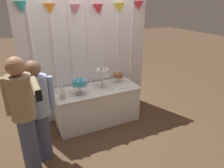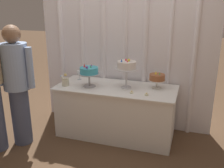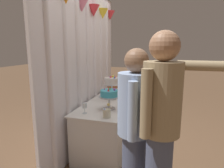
{
  "view_description": "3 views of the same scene",
  "coord_description": "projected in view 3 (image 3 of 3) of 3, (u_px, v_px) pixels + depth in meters",
  "views": [
    {
      "loc": [
        -1.34,
        -3.38,
        2.35
      ],
      "look_at": [
        0.33,
        0.09,
        0.78
      ],
      "focal_mm": 33.09,
      "sensor_mm": 36.0,
      "label": 1
    },
    {
      "loc": [
        0.99,
        -3.11,
        1.86
      ],
      "look_at": [
        -0.03,
        0.0,
        0.8
      ],
      "focal_mm": 40.79,
      "sensor_mm": 36.0,
      "label": 2
    },
    {
      "loc": [
        -2.91,
        -0.81,
        1.61
      ],
      "look_at": [
        0.31,
        0.17,
        0.96
      ],
      "focal_mm": 31.23,
      "sensor_mm": 36.0,
      "label": 3
    }
  ],
  "objects": [
    {
      "name": "flower_vase",
      "position": [
        107.0,
        113.0,
        2.44
      ],
      "size": [
        0.13,
        0.12,
        0.18
      ],
      "color": "beige",
      "rests_on": "cake_table"
    },
    {
      "name": "cake_table",
      "position": [
        111.0,
        123.0,
        3.23
      ],
      "size": [
        1.67,
        0.73,
        0.73
      ],
      "color": "white",
      "rests_on": "ground_plane"
    },
    {
      "name": "tealight_far_left",
      "position": [
        125.0,
        98.0,
        3.36
      ],
      "size": [
        0.05,
        0.05,
        0.03
      ],
      "color": "beige",
      "rests_on": "cake_table"
    },
    {
      "name": "guest_girl_blue_dress",
      "position": [
        162.0,
        125.0,
        1.59
      ],
      "size": [
        0.43,
        0.85,
        1.74
      ],
      "color": "#4C5675",
      "rests_on": "ground_plane"
    },
    {
      "name": "cake_display_leftmost",
      "position": [
        109.0,
        94.0,
        2.75
      ],
      "size": [
        0.3,
        0.3,
        0.32
      ],
      "color": "#B2B2B7",
      "rests_on": "cake_table"
    },
    {
      "name": "guest_man_dark_suit",
      "position": [
        135.0,
        125.0,
        1.88
      ],
      "size": [
        0.51,
        0.36,
        1.6
      ],
      "color": "#4C5675",
      "rests_on": "ground_plane"
    },
    {
      "name": "wine_glass",
      "position": [
        85.0,
        106.0,
        2.59
      ],
      "size": [
        0.06,
        0.06,
        0.14
      ],
      "color": "silver",
      "rests_on": "cake_table"
    },
    {
      "name": "draped_curtain",
      "position": [
        86.0,
        62.0,
        3.13
      ],
      "size": [
        2.64,
        0.2,
        2.54
      ],
      "color": "white",
      "rests_on": "ground_plane"
    },
    {
      "name": "cake_display_rightmost",
      "position": [
        113.0,
        86.0,
        3.68
      ],
      "size": [
        0.24,
        0.24,
        0.24
      ],
      "color": "silver",
      "rests_on": "cake_table"
    },
    {
      "name": "cake_display_center",
      "position": [
        112.0,
        82.0,
        3.24
      ],
      "size": [
        0.31,
        0.31,
        0.41
      ],
      "color": "silver",
      "rests_on": "cake_table"
    },
    {
      "name": "tealight_near_left",
      "position": [
        129.0,
        95.0,
        3.54
      ],
      "size": [
        0.05,
        0.05,
        0.04
      ],
      "color": "beige",
      "rests_on": "cake_table"
    },
    {
      "name": "ground_plane",
      "position": [
        116.0,
        144.0,
        3.27
      ],
      "size": [
        24.0,
        24.0,
        0.0
      ],
      "primitive_type": "plane",
      "color": "brown"
    }
  ]
}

